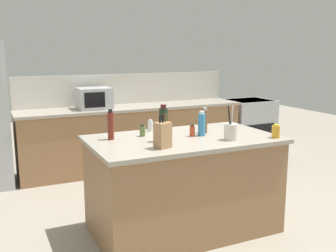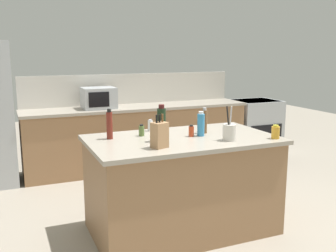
% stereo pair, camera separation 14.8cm
% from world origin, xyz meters
% --- Properties ---
extents(ground_plane, '(14.00, 14.00, 0.00)m').
position_xyz_m(ground_plane, '(0.00, 0.00, 0.00)').
color(ground_plane, gray).
extents(back_counter_run, '(3.38, 0.66, 0.94)m').
position_xyz_m(back_counter_run, '(0.30, 2.20, 0.47)').
color(back_counter_run, '#936B47').
rests_on(back_counter_run, ground_plane).
extents(wall_backsplash, '(3.34, 0.03, 0.46)m').
position_xyz_m(wall_backsplash, '(0.30, 2.52, 1.17)').
color(wall_backsplash, beige).
rests_on(wall_backsplash, back_counter_run).
extents(kitchen_island, '(1.79, 1.03, 0.94)m').
position_xyz_m(kitchen_island, '(0.00, 0.00, 0.47)').
color(kitchen_island, '#936B47').
rests_on(kitchen_island, ground_plane).
extents(range_oven, '(0.76, 0.65, 0.92)m').
position_xyz_m(range_oven, '(2.41, 2.20, 0.47)').
color(range_oven, '#ADB2B7').
rests_on(range_oven, ground_plane).
extents(microwave, '(0.46, 0.39, 0.30)m').
position_xyz_m(microwave, '(-0.29, 2.20, 1.09)').
color(microwave, '#ADB2B7').
rests_on(microwave, back_counter_run).
extents(knife_block, '(0.16, 0.14, 0.29)m').
position_xyz_m(knife_block, '(-0.35, -0.28, 1.05)').
color(knife_block, '#A87C54').
rests_on(knife_block, kitchen_island).
extents(utensil_crock, '(0.12, 0.12, 0.32)m').
position_xyz_m(utensil_crock, '(0.35, -0.27, 1.02)').
color(utensil_crock, beige).
rests_on(utensil_crock, kitchen_island).
extents(pepper_grinder, '(0.05, 0.05, 0.26)m').
position_xyz_m(pepper_grinder, '(0.29, 0.10, 1.06)').
color(pepper_grinder, brown).
rests_on(pepper_grinder, kitchen_island).
extents(spice_jar_oregano, '(0.05, 0.05, 0.11)m').
position_xyz_m(spice_jar_oregano, '(-0.33, 0.22, 0.99)').
color(spice_jar_oregano, '#567038').
rests_on(spice_jar_oregano, kitchen_island).
extents(honey_jar, '(0.08, 0.08, 0.13)m').
position_xyz_m(honey_jar, '(0.79, -0.38, 1.00)').
color(honey_jar, gold).
rests_on(honey_jar, kitchen_island).
extents(spice_jar_paprika, '(0.05, 0.05, 0.11)m').
position_xyz_m(spice_jar_paprika, '(0.10, 0.01, 0.99)').
color(spice_jar_paprika, '#B73D1E').
rests_on(spice_jar_paprika, kitchen_island).
extents(dish_soap_bottle, '(0.07, 0.07, 0.24)m').
position_xyz_m(dish_soap_bottle, '(0.20, 0.00, 1.05)').
color(dish_soap_bottle, '#3384BC').
rests_on(dish_soap_bottle, kitchen_island).
extents(salt_shaker, '(0.05, 0.05, 0.12)m').
position_xyz_m(salt_shaker, '(-0.17, 0.42, 1.00)').
color(salt_shaker, silver).
rests_on(salt_shaker, kitchen_island).
extents(vinegar_bottle, '(0.06, 0.06, 0.28)m').
position_xyz_m(vinegar_bottle, '(-0.65, 0.22, 1.07)').
color(vinegar_bottle, maroon).
rests_on(vinegar_bottle, kitchen_island).
extents(wine_bottle, '(0.08, 0.08, 0.34)m').
position_xyz_m(wine_bottle, '(-0.24, -0.06, 1.10)').
color(wine_bottle, black).
rests_on(wine_bottle, kitchen_island).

